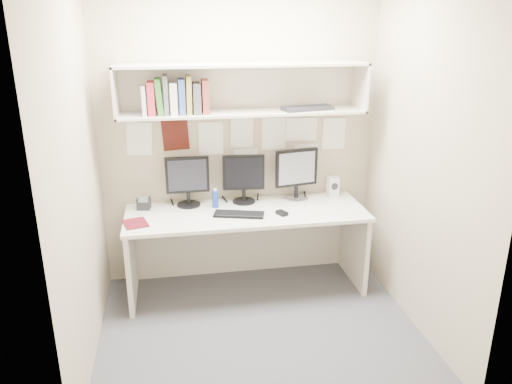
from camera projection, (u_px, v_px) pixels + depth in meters
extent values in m
cube|color=#424247|center=(260.00, 330.00, 3.81)|extent=(2.40, 2.00, 0.01)
cube|color=tan|center=(240.00, 135.00, 4.31)|extent=(2.40, 0.02, 2.60)
cube|color=tan|center=(297.00, 223.00, 2.45)|extent=(2.40, 0.02, 2.60)
cube|color=tan|center=(76.00, 176.00, 3.19)|extent=(0.02, 2.00, 2.60)
cube|color=tan|center=(425.00, 159.00, 3.58)|extent=(0.02, 2.00, 2.60)
cube|color=silver|center=(246.00, 213.00, 4.17)|extent=(2.00, 0.70, 0.03)
cube|color=beige|center=(241.00, 237.00, 4.60)|extent=(1.96, 0.02, 0.70)
cube|color=beige|center=(243.00, 112.00, 4.06)|extent=(2.00, 0.38, 0.02)
cube|color=beige|center=(242.00, 64.00, 3.93)|extent=(2.00, 0.38, 0.02)
cube|color=beige|center=(239.00, 86.00, 4.16)|extent=(2.00, 0.02, 0.40)
cube|color=beige|center=(115.00, 92.00, 3.83)|extent=(0.02, 0.38, 0.40)
cube|color=beige|center=(360.00, 86.00, 4.16)|extent=(0.02, 0.38, 0.40)
cylinder|color=black|center=(189.00, 205.00, 4.29)|extent=(0.20, 0.20, 0.01)
cylinder|color=black|center=(188.00, 198.00, 4.27)|extent=(0.03, 0.03, 0.10)
cube|color=black|center=(187.00, 175.00, 4.22)|extent=(0.37, 0.04, 0.31)
cube|color=black|center=(187.00, 175.00, 4.20)|extent=(0.32, 0.01, 0.27)
cylinder|color=black|center=(244.00, 201.00, 4.37)|extent=(0.20, 0.20, 0.01)
cylinder|color=black|center=(244.00, 195.00, 4.35)|extent=(0.03, 0.03, 0.10)
cube|color=black|center=(244.00, 172.00, 4.30)|extent=(0.36, 0.07, 0.31)
cube|color=black|center=(244.00, 173.00, 4.28)|extent=(0.32, 0.04, 0.26)
cylinder|color=#A5A5AA|center=(296.00, 198.00, 4.45)|extent=(0.21, 0.21, 0.02)
cylinder|color=black|center=(296.00, 192.00, 4.43)|extent=(0.03, 0.03, 0.11)
cube|color=black|center=(297.00, 168.00, 4.37)|extent=(0.39, 0.11, 0.33)
cube|color=#ADADB2|center=(297.00, 168.00, 4.35)|extent=(0.33, 0.07, 0.28)
cube|color=black|center=(239.00, 214.00, 4.07)|extent=(0.43, 0.25, 0.02)
cube|color=black|center=(282.00, 213.00, 4.08)|extent=(0.10, 0.11, 0.03)
cube|color=silver|center=(333.00, 187.00, 4.49)|extent=(0.09, 0.09, 0.18)
cylinder|color=black|center=(335.00, 186.00, 4.44)|extent=(0.06, 0.01, 0.06)
cylinder|color=navy|center=(215.00, 199.00, 4.23)|extent=(0.05, 0.05, 0.15)
cylinder|color=white|center=(215.00, 190.00, 4.20)|extent=(0.03, 0.03, 0.02)
cube|color=#550E19|center=(135.00, 223.00, 3.90)|extent=(0.22, 0.25, 0.01)
cube|color=black|center=(144.00, 203.00, 4.20)|extent=(0.12, 0.10, 0.10)
cube|color=#4C6659|center=(143.00, 199.00, 4.14)|extent=(0.08, 0.02, 0.05)
cube|color=silver|center=(144.00, 100.00, 3.86)|extent=(0.03, 0.19, 0.23)
cube|color=#B22031|center=(151.00, 98.00, 3.86)|extent=(0.05, 0.19, 0.25)
cube|color=#2A6622|center=(159.00, 96.00, 3.87)|extent=(0.04, 0.19, 0.28)
cube|color=#4B4C50|center=(166.00, 95.00, 3.87)|extent=(0.03, 0.19, 0.30)
cube|color=beige|center=(174.00, 98.00, 3.89)|extent=(0.06, 0.19, 0.25)
cube|color=navy|center=(182.00, 96.00, 3.90)|extent=(0.05, 0.19, 0.27)
cube|color=olive|center=(189.00, 95.00, 3.90)|extent=(0.04, 0.19, 0.30)
cube|color=#3D3D3F|center=(197.00, 98.00, 3.92)|extent=(0.06, 0.19, 0.24)
cube|color=maroon|center=(205.00, 96.00, 3.93)|extent=(0.05, 0.19, 0.26)
cube|color=black|center=(308.00, 108.00, 4.10)|extent=(0.45, 0.24, 0.03)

